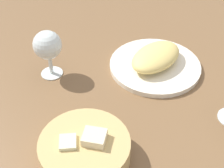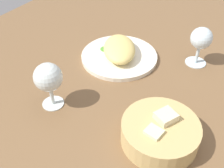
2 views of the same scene
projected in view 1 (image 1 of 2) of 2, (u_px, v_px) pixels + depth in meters
The scene contains 6 objects.
ground_plane at pixel (157, 99), 78.53cm from camera, with size 140.00×140.00×2.00cm, color brown.
plate at pixel (155, 66), 86.14cm from camera, with size 25.25×25.25×1.40cm, color white.
omelette at pixel (156, 57), 84.13cm from camera, with size 16.70×10.31×4.69cm, color #E9CC72.
lettuce_garnish at pixel (150, 50), 89.57cm from camera, with size 3.81×3.81×1.08cm, color #47882D.
bread_basket at pixel (85, 150), 61.70cm from camera, with size 18.24×18.24×7.36cm.
wine_glass_near at pixel (48, 47), 78.66cm from camera, with size 7.50×7.50×13.18cm.
Camera 1 is at (24.43, 52.34, 53.54)cm, focal length 49.46 mm.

